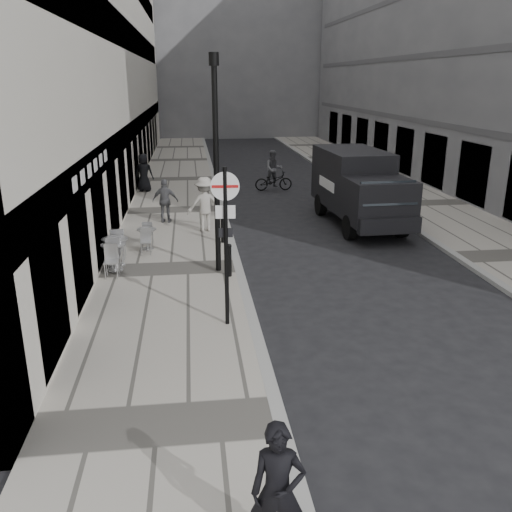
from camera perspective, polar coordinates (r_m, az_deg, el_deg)
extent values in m
cube|color=gray|center=(23.52, -8.45, 4.72)|extent=(4.00, 60.00, 0.12)
cube|color=gray|center=(25.68, 17.00, 5.25)|extent=(4.00, 60.00, 0.12)
cube|color=beige|center=(29.98, -17.44, 24.19)|extent=(4.00, 45.00, 18.00)
cube|color=slate|center=(61.22, -4.64, 23.25)|extent=(24.00, 16.00, 22.00)
imported|color=black|center=(6.68, 2.32, -23.52)|extent=(0.69, 0.52, 1.72)
cylinder|color=black|center=(11.81, -3.16, 0.76)|extent=(0.09, 0.09, 3.57)
cylinder|color=white|center=(11.48, -3.28, 7.34)|extent=(0.61, 0.07, 0.61)
cube|color=#B21414|center=(11.46, -3.28, 7.32)|extent=(0.56, 0.05, 0.06)
cube|color=white|center=(11.63, -3.24, 4.65)|extent=(0.43, 0.05, 0.29)
cylinder|color=black|center=(15.13, -4.19, 8.84)|extent=(0.15, 0.15, 5.75)
cylinder|color=black|center=(14.95, -4.46, 19.98)|extent=(0.27, 0.27, 0.34)
cylinder|color=black|center=(18.41, -3.53, 2.80)|extent=(0.12, 0.12, 0.91)
cylinder|color=black|center=(15.20, -2.81, -0.55)|extent=(0.12, 0.12, 0.89)
cylinder|color=black|center=(19.44, 9.85, 2.98)|extent=(0.35, 0.89, 0.88)
cylinder|color=black|center=(20.15, 15.07, 3.15)|extent=(0.35, 0.89, 0.88)
cylinder|color=black|center=(22.90, 6.83, 5.40)|extent=(0.35, 0.89, 0.88)
cylinder|color=black|center=(23.50, 11.39, 5.50)|extent=(0.35, 0.89, 0.88)
cube|color=black|center=(22.12, 10.02, 8.15)|extent=(2.37, 4.05, 2.20)
cube|color=black|center=(19.46, 12.81, 5.64)|extent=(2.28, 2.07, 1.54)
cube|color=#1E2328|center=(18.63, 13.84, 6.41)|extent=(1.94, 0.47, 0.81)
imported|color=black|center=(27.91, 1.85, 7.92)|extent=(1.91, 0.71, 0.99)
imported|color=#515155|center=(27.81, 1.87, 9.15)|extent=(0.93, 0.74, 1.88)
imported|color=#56575B|center=(21.24, -9.52, 5.75)|extent=(1.05, 0.58, 1.70)
imported|color=#A49F97|center=(19.80, -5.43, 5.44)|extent=(1.36, 0.90, 1.98)
imported|color=black|center=(27.58, -11.73, 8.60)|extent=(1.02, 0.79, 1.86)
cylinder|color=#A2A3A5|center=(18.11, -11.34, 0.76)|extent=(0.40, 0.40, 0.03)
cylinder|color=#A2A3A5|center=(18.02, -11.40, 1.75)|extent=(0.05, 0.05, 0.67)
cylinder|color=#A2A3A5|center=(17.93, -11.46, 2.77)|extent=(0.63, 0.63, 0.03)
cylinder|color=#BCBCBE|center=(16.73, -14.42, -0.90)|extent=(0.48, 0.48, 0.03)
cylinder|color=#BCBCBE|center=(16.61, -14.53, 0.40)|extent=(0.07, 0.07, 0.81)
cylinder|color=#BCBCBE|center=(16.50, -14.64, 1.73)|extent=(0.76, 0.76, 0.03)
cylinder|color=silver|center=(16.34, -14.60, -1.38)|extent=(0.45, 0.45, 0.03)
cylinder|color=silver|center=(16.22, -14.70, -0.14)|extent=(0.06, 0.06, 0.76)
cylinder|color=silver|center=(16.11, -14.81, 1.15)|extent=(0.72, 0.72, 0.03)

